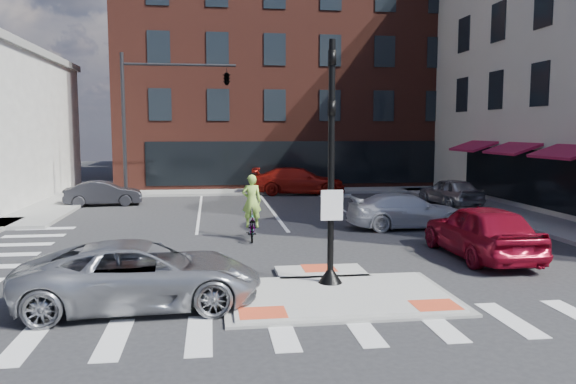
{
  "coord_description": "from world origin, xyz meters",
  "views": [
    {
      "loc": [
        -2.94,
        -13.08,
        3.94
      ],
      "look_at": [
        -0.54,
        4.21,
        2.0
      ],
      "focal_mm": 35.0,
      "sensor_mm": 36.0,
      "label": 1
    }
  ],
  "objects": [
    {
      "name": "building_far_right",
      "position": [
        9.0,
        54.0,
        6.0
      ],
      "size": [
        12.0,
        12.0,
        12.0
      ],
      "primitive_type": "cube",
      "color": "brown",
      "rests_on": "ground"
    },
    {
      "name": "red_sedan",
      "position": [
        5.28,
        2.97,
        0.85
      ],
      "size": [
        2.04,
        4.99,
        1.7
      ],
      "primitive_type": "imported",
      "rotation": [
        0.0,
        0.0,
        3.15
      ],
      "color": "maroon",
      "rests_on": "ground"
    },
    {
      "name": "mast_arm_signal",
      "position": [
        -3.47,
        18.0,
        6.21
      ],
      "size": [
        6.1,
        2.24,
        8.0
      ],
      "color": "black",
      "rests_on": "ground"
    },
    {
      "name": "cyclist",
      "position": [
        -1.5,
        6.81,
        0.79
      ],
      "size": [
        0.81,
        1.94,
        2.36
      ],
      "rotation": [
        0.0,
        0.0,
        3.06
      ],
      "color": "#3F3F44",
      "rests_on": "ground"
    },
    {
      "name": "bg_car_silver",
      "position": [
        9.5,
        14.68,
        0.72
      ],
      "size": [
        2.31,
        4.43,
        1.44
      ],
      "primitive_type": "imported",
      "rotation": [
        0.0,
        0.0,
        3.29
      ],
      "color": "#A4A6AB",
      "rests_on": "ground"
    },
    {
      "name": "ground",
      "position": [
        0.0,
        0.0,
        0.0
      ],
      "size": [
        120.0,
        120.0,
        0.0
      ],
      "primitive_type": "plane",
      "color": "#28282B",
      "rests_on": "ground"
    },
    {
      "name": "signal_pole",
      "position": [
        0.0,
        0.4,
        2.36
      ],
      "size": [
        0.6,
        0.6,
        5.98
      ],
      "color": "black",
      "rests_on": "refuge_island"
    },
    {
      "name": "sidewalk_n",
      "position": [
        3.0,
        22.0,
        0.07
      ],
      "size": [
        26.0,
        3.0,
        0.15
      ],
      "primitive_type": "cube",
      "color": "gray",
      "rests_on": "ground"
    },
    {
      "name": "building_n",
      "position": [
        3.0,
        31.99,
        7.8
      ],
      "size": [
        24.4,
        18.4,
        15.5
      ],
      "color": "#4B1F17",
      "rests_on": "ground"
    },
    {
      "name": "white_pickup",
      "position": [
        4.85,
        8.36,
        0.7
      ],
      "size": [
        4.87,
        2.12,
        1.4
      ],
      "primitive_type": "imported",
      "rotation": [
        0.0,
        0.0,
        1.61
      ],
      "color": "silver",
      "rests_on": "ground"
    },
    {
      "name": "building_far_left",
      "position": [
        -4.0,
        52.0,
        5.0
      ],
      "size": [
        10.0,
        12.0,
        10.0
      ],
      "primitive_type": "cube",
      "color": "slate",
      "rests_on": "ground"
    },
    {
      "name": "sidewalk_e",
      "position": [
        10.8,
        10.0,
        0.07
      ],
      "size": [
        3.0,
        24.0,
        0.15
      ],
      "primitive_type": "cube",
      "color": "gray",
      "rests_on": "ground"
    },
    {
      "name": "refuge_island",
      "position": [
        0.0,
        -0.26,
        0.05
      ],
      "size": [
        5.4,
        4.65,
        0.13
      ],
      "color": "gray",
      "rests_on": "ground"
    },
    {
      "name": "bg_car_dark",
      "position": [
        -8.5,
        17.02,
        0.64
      ],
      "size": [
        4.01,
        1.76,
        1.28
      ],
      "primitive_type": "imported",
      "rotation": [
        0.0,
        0.0,
        1.68
      ],
      "color": "#232428",
      "rests_on": "ground"
    },
    {
      "name": "bg_car_red",
      "position": [
        2.4,
        20.7,
        0.82
      ],
      "size": [
        5.94,
        3.13,
        1.64
      ],
      "primitive_type": "imported",
      "rotation": [
        0.0,
        0.0,
        1.42
      ],
      "color": "maroon",
      "rests_on": "ground"
    },
    {
      "name": "silver_suv",
      "position": [
        -4.5,
        -0.55,
        0.74
      ],
      "size": [
        5.44,
        2.75,
        1.48
      ],
      "primitive_type": "imported",
      "rotation": [
        0.0,
        0.0,
        1.63
      ],
      "color": "#A1A3A8",
      "rests_on": "ground"
    }
  ]
}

